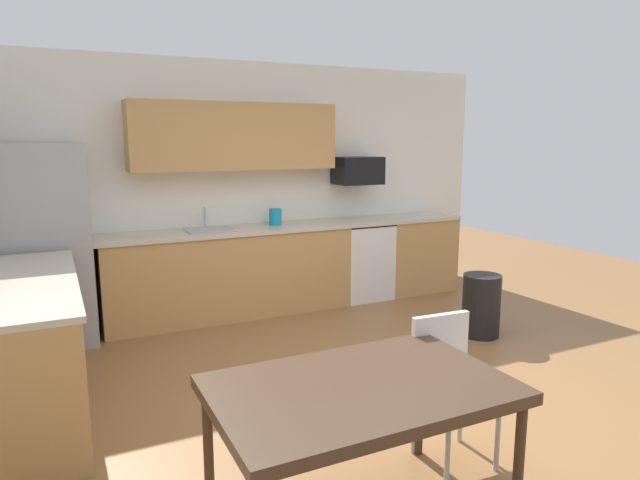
% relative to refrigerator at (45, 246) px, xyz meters
% --- Properties ---
extents(ground_plane, '(12.00, 12.00, 0.00)m').
position_rel_refrigerator_xyz_m(ground_plane, '(2.18, -2.22, -0.92)').
color(ground_plane, olive).
extents(wall_back, '(5.80, 0.10, 2.70)m').
position_rel_refrigerator_xyz_m(wall_back, '(2.18, 0.43, 0.43)').
color(wall_back, white).
rests_on(wall_back, ground).
extents(cabinet_run_back, '(2.62, 0.60, 0.90)m').
position_rel_refrigerator_xyz_m(cabinet_run_back, '(1.74, 0.08, -0.47)').
color(cabinet_run_back, tan).
rests_on(cabinet_run_back, ground).
extents(cabinet_run_back_right, '(0.93, 0.60, 0.90)m').
position_rel_refrigerator_xyz_m(cabinet_run_back_right, '(4.12, 0.08, -0.47)').
color(cabinet_run_back_right, tan).
rests_on(cabinet_run_back_right, ground).
extents(cabinet_run_left, '(0.60, 2.00, 0.90)m').
position_rel_refrigerator_xyz_m(cabinet_run_left, '(-0.12, -1.42, -0.47)').
color(cabinet_run_left, tan).
rests_on(cabinet_run_left, ground).
extents(countertop_back, '(4.80, 0.64, 0.04)m').
position_rel_refrigerator_xyz_m(countertop_back, '(2.18, 0.08, 0.00)').
color(countertop_back, beige).
rests_on(countertop_back, cabinet_run_back).
extents(countertop_left, '(0.64, 2.00, 0.04)m').
position_rel_refrigerator_xyz_m(countertop_left, '(-0.12, -1.42, 0.00)').
color(countertop_left, beige).
rests_on(countertop_left, cabinet_run_left).
extents(upper_cabinets_back, '(2.20, 0.34, 0.70)m').
position_rel_refrigerator_xyz_m(upper_cabinets_back, '(1.88, 0.21, 0.98)').
color(upper_cabinets_back, tan).
extents(refrigerator, '(0.76, 0.70, 1.84)m').
position_rel_refrigerator_xyz_m(refrigerator, '(0.00, 0.00, 0.00)').
color(refrigerator, '#9EA0A5').
rests_on(refrigerator, ground).
extents(oven_range, '(0.60, 0.60, 0.91)m').
position_rel_refrigerator_xyz_m(oven_range, '(3.35, 0.08, -0.46)').
color(oven_range, white).
rests_on(oven_range, ground).
extents(microwave, '(0.54, 0.36, 0.32)m').
position_rel_refrigerator_xyz_m(microwave, '(3.35, 0.18, 0.59)').
color(microwave, black).
extents(sink_basin, '(0.48, 0.40, 0.14)m').
position_rel_refrigerator_xyz_m(sink_basin, '(1.54, 0.08, -0.04)').
color(sink_basin, '#A5A8AD').
rests_on(sink_basin, countertop_back).
extents(sink_faucet, '(0.02, 0.02, 0.24)m').
position_rel_refrigerator_xyz_m(sink_faucet, '(1.54, 0.26, 0.12)').
color(sink_faucet, '#B2B5BA').
rests_on(sink_faucet, countertop_back).
extents(dining_table, '(1.40, 0.90, 0.74)m').
position_rel_refrigerator_xyz_m(dining_table, '(1.32, -3.42, -0.24)').
color(dining_table, '#422D1E').
rests_on(dining_table, ground).
extents(chair_near_table, '(0.42, 0.42, 0.85)m').
position_rel_refrigerator_xyz_m(chair_near_table, '(2.10, -3.12, -0.41)').
color(chair_near_table, white).
rests_on(chair_near_table, ground).
extents(trash_bin, '(0.36, 0.36, 0.60)m').
position_rel_refrigerator_xyz_m(trash_bin, '(3.72, -1.60, -0.62)').
color(trash_bin, black).
rests_on(trash_bin, ground).
extents(kettle, '(0.14, 0.14, 0.20)m').
position_rel_refrigerator_xyz_m(kettle, '(2.29, 0.13, 0.10)').
color(kettle, '#198CBF').
rests_on(kettle, countertop_back).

